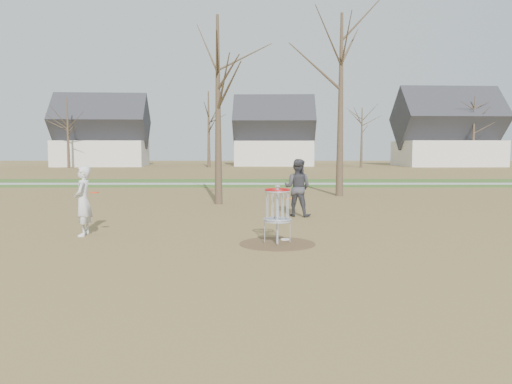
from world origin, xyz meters
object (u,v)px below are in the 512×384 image
player_throwing (297,188)px  disc_grounded (285,239)px  player_standing (83,201)px  disc_golf_basket (277,205)px

player_throwing → disc_grounded: 4.50m
player_standing → disc_golf_basket: bearing=71.7°
player_standing → player_throwing: player_throwing is taller
player_standing → disc_grounded: player_standing is taller
disc_grounded → disc_golf_basket: disc_golf_basket is taller
disc_golf_basket → player_standing: bearing=167.3°
player_throwing → disc_grounded: bearing=102.5°
player_throwing → disc_golf_basket: size_ratio=1.41×
player_standing → disc_golf_basket: 5.08m
player_throwing → disc_grounded: (-0.67, -4.35, -0.93)m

